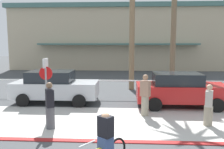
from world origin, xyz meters
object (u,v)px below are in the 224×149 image
at_px(stop_sign_bike_lane, 46,81).
at_px(car_red_2, 181,90).
at_px(car_silver_1, 55,86).
at_px(cyclist_yellow_1, 104,144).
at_px(pedestrian_0, 50,107).
at_px(pedestrian_1, 145,97).
at_px(pedestrian_2, 209,107).

bearing_deg(stop_sign_bike_lane, car_red_2, 24.58).
bearing_deg(car_silver_1, car_red_2, -4.30).
height_order(car_red_2, cyclist_yellow_1, car_red_2).
bearing_deg(car_silver_1, pedestrian_0, -75.94).
bearing_deg(pedestrian_1, stop_sign_bike_lane, -165.03).
relative_size(cyclist_yellow_1, pedestrian_1, 0.82).
xyz_separation_m(pedestrian_1, pedestrian_2, (2.31, -1.15, -0.11)).
distance_m(pedestrian_0, pedestrian_1, 4.04).
relative_size(pedestrian_1, pedestrian_2, 1.13).
height_order(pedestrian_0, pedestrian_1, pedestrian_1).
xyz_separation_m(car_silver_1, pedestrian_2, (6.89, -3.24, -0.13)).
distance_m(car_silver_1, car_red_2, 6.46).
bearing_deg(car_red_2, pedestrian_0, -148.02).
height_order(car_red_2, pedestrian_1, pedestrian_1).
relative_size(cyclist_yellow_1, pedestrian_2, 0.93).
bearing_deg(stop_sign_bike_lane, pedestrian_1, 14.97).
height_order(cyclist_yellow_1, pedestrian_0, pedestrian_0).
distance_m(pedestrian_1, pedestrian_2, 2.58).
bearing_deg(pedestrian_2, car_silver_1, 154.81).
relative_size(stop_sign_bike_lane, pedestrian_1, 1.41).
bearing_deg(stop_sign_bike_lane, pedestrian_0, -64.14).
bearing_deg(car_silver_1, pedestrian_1, -24.50).
xyz_separation_m(car_silver_1, cyclist_yellow_1, (3.22, -6.71, -0.18)).
height_order(pedestrian_0, pedestrian_2, pedestrian_0).
relative_size(stop_sign_bike_lane, cyclist_yellow_1, 1.71).
xyz_separation_m(car_red_2, pedestrian_1, (-1.86, -1.60, -0.02)).
distance_m(stop_sign_bike_lane, car_red_2, 6.46).
distance_m(car_silver_1, pedestrian_0, 4.02).
distance_m(car_red_2, pedestrian_1, 2.46).
xyz_separation_m(stop_sign_bike_lane, cyclist_yellow_1, (2.61, -3.56, -0.98)).
distance_m(car_silver_1, cyclist_yellow_1, 7.44).
distance_m(cyclist_yellow_1, pedestrian_2, 5.05).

